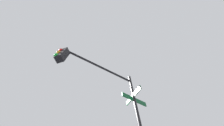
% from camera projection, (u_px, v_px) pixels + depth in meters
% --- Properties ---
extents(traffic_signal_near, '(2.77, 2.90, 6.46)m').
position_uv_depth(traffic_signal_near, '(102.00, 90.00, 4.41)').
color(traffic_signal_near, black).
rests_on(traffic_signal_near, ground_plane).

